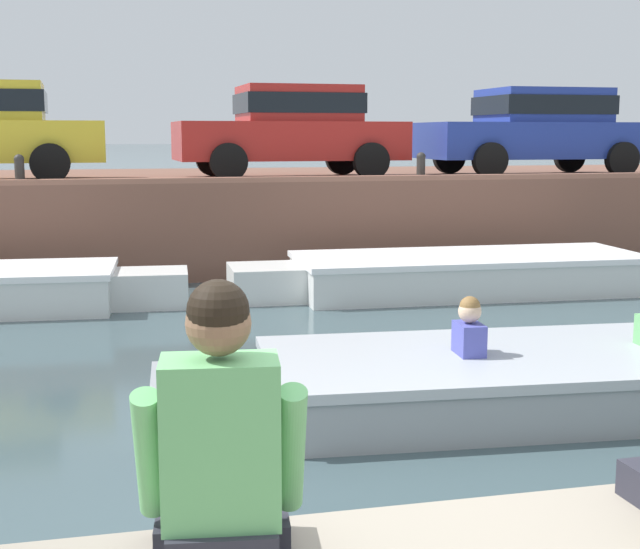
{
  "coord_description": "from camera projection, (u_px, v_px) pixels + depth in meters",
  "views": [
    {
      "loc": [
        -1.27,
        -3.04,
        2.26
      ],
      "look_at": [
        0.32,
        3.68,
        1.17
      ],
      "focal_mm": 50.0,
      "sensor_mm": 36.0,
      "label": 1
    }
  ],
  "objects": [
    {
      "name": "ground_plane",
      "position": [
        251.0,
        370.0,
        8.61
      ],
      "size": [
        400.0,
        400.0,
        0.0
      ],
      "primitive_type": "plane",
      "color": "#3D5156"
    },
    {
      "name": "far_quay_wall",
      "position": [
        181.0,
        216.0,
        16.43
      ],
      "size": [
        60.0,
        6.0,
        1.52
      ],
      "primitive_type": "cube",
      "color": "brown",
      "rests_on": "ground"
    },
    {
      "name": "far_wall_coping",
      "position": [
        195.0,
        180.0,
        13.54
      ],
      "size": [
        60.0,
        0.24,
        0.08
      ],
      "primitive_type": "cube",
      "color": "#925F4C",
      "rests_on": "far_quay_wall"
    },
    {
      "name": "boat_moored_central_white",
      "position": [
        452.0,
        274.0,
        12.76
      ],
      "size": [
        5.97,
        2.04,
        0.55
      ],
      "color": "white",
      "rests_on": "ground"
    },
    {
      "name": "motorboat_passing",
      "position": [
        524.0,
        379.0,
        7.41
      ],
      "size": [
        5.82,
        2.19,
        0.95
      ],
      "color": "#93999E",
      "rests_on": "ground"
    },
    {
      "name": "car_centre_red",
      "position": [
        293.0,
        128.0,
        15.11
      ],
      "size": [
        3.87,
        1.97,
        1.54
      ],
      "color": "#B2231E",
      "rests_on": "far_quay_wall"
    },
    {
      "name": "car_right_inner_blue",
      "position": [
        537.0,
        128.0,
        16.14
      ],
      "size": [
        4.08,
        2.03,
        1.54
      ],
      "color": "#233893",
      "rests_on": "far_quay_wall"
    },
    {
      "name": "mooring_bollard_mid",
      "position": [
        19.0,
        168.0,
        13.05
      ],
      "size": [
        0.15,
        0.15,
        0.45
      ],
      "color": "#2D2B28",
      "rests_on": "far_quay_wall"
    },
    {
      "name": "mooring_bollard_east",
      "position": [
        421.0,
        165.0,
        14.46
      ],
      "size": [
        0.15,
        0.15,
        0.45
      ],
      "color": "#2D2B28",
      "rests_on": "far_quay_wall"
    },
    {
      "name": "person_seated_left",
      "position": [
        221.0,
        464.0,
        2.78
      ],
      "size": [
        0.56,
        0.56,
        0.97
      ],
      "color": "#282833",
      "rests_on": "near_quay"
    }
  ]
}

